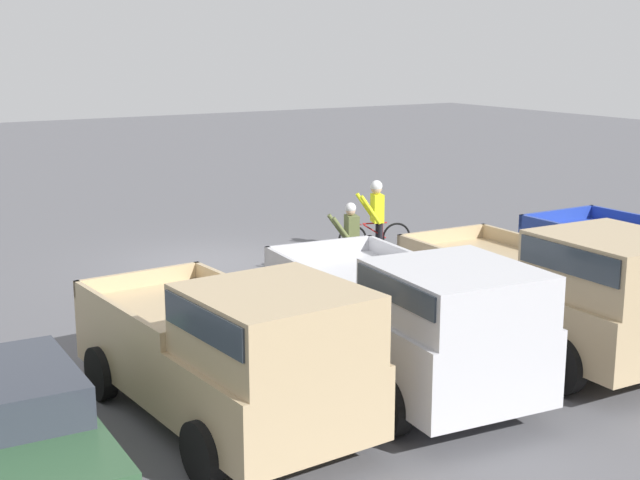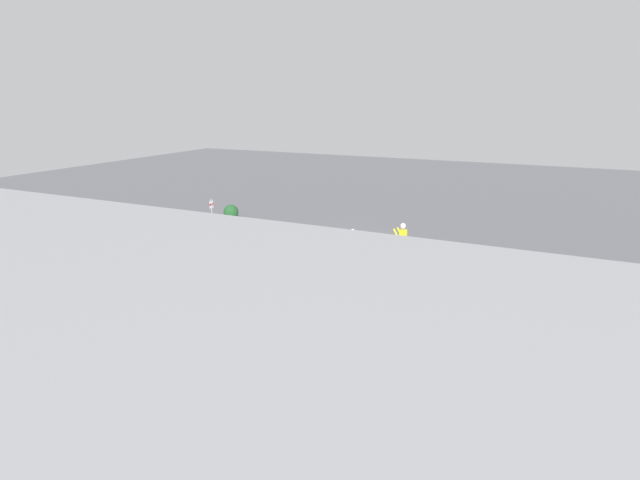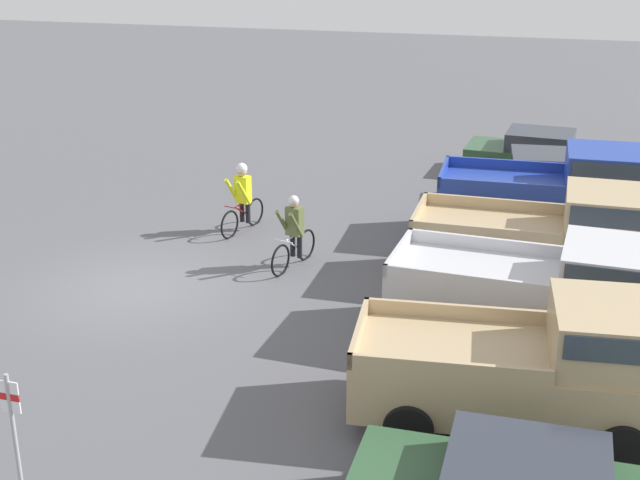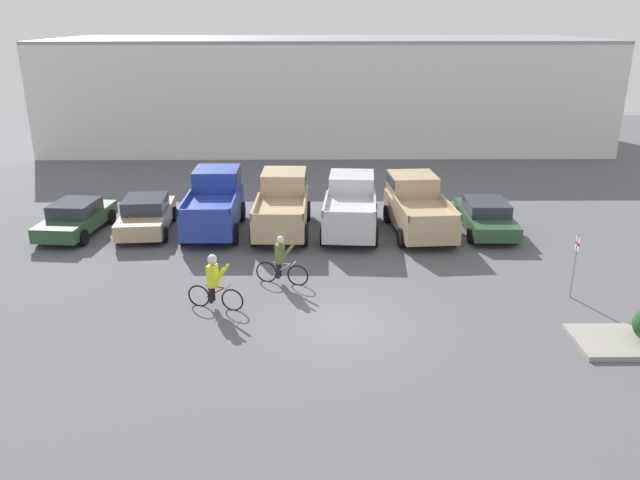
% 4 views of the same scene
% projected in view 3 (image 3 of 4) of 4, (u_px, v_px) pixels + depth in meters
% --- Properties ---
extents(ground_plane, '(80.00, 80.00, 0.00)m').
position_uv_depth(ground_plane, '(137.00, 288.00, 18.94)').
color(ground_plane, '#56565B').
extents(sedan_0, '(2.25, 4.40, 1.35)m').
position_uv_depth(sedan_0, '(539.00, 153.00, 26.45)').
color(sedan_0, '#2D5133').
rests_on(sedan_0, ground_plane).
extents(sedan_1, '(2.25, 4.41, 1.45)m').
position_uv_depth(sedan_1, '(547.00, 180.00, 23.85)').
color(sedan_1, tan).
rests_on(sedan_1, ground_plane).
extents(pickup_truck_0, '(2.26, 4.83, 2.34)m').
position_uv_depth(pickup_truck_0, '(560.00, 194.00, 21.08)').
color(pickup_truck_0, '#233D9E').
rests_on(pickup_truck_0, ground_plane).
extents(pickup_truck_1, '(2.32, 5.16, 2.21)m').
position_uv_depth(pickup_truck_1, '(560.00, 237.00, 18.54)').
color(pickup_truck_1, tan).
rests_on(pickup_truck_1, ground_plane).
extents(pickup_truck_2, '(2.56, 5.19, 2.10)m').
position_uv_depth(pickup_truck_2, '(551.00, 293.00, 16.04)').
color(pickup_truck_2, silver).
rests_on(pickup_truck_2, ground_plane).
extents(pickup_truck_3, '(2.52, 5.06, 2.13)m').
position_uv_depth(pickup_truck_3, '(545.00, 364.00, 13.57)').
color(pickup_truck_3, tan).
rests_on(pickup_truck_3, ground_plane).
extents(cyclist_0, '(1.78, 0.62, 1.70)m').
position_uv_depth(cyclist_0, '(294.00, 232.00, 19.75)').
color(cyclist_0, black).
rests_on(cyclist_0, ground_plane).
extents(cyclist_1, '(1.77, 0.62, 1.77)m').
position_uv_depth(cyclist_1, '(242.00, 196.00, 21.90)').
color(cyclist_1, black).
rests_on(cyclist_1, ground_plane).
extents(fire_lane_sign, '(0.06, 0.30, 2.13)m').
position_uv_depth(fire_lane_sign, '(14.00, 431.00, 11.48)').
color(fire_lane_sign, '#9E9EA3').
rests_on(fire_lane_sign, ground_plane).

